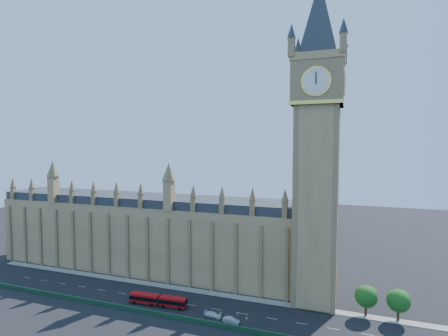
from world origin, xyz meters
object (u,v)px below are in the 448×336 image
(car_silver, at_px, (231,320))
(car_white, at_px, (213,315))
(red_bus, at_px, (158,300))
(car_grey, at_px, (175,304))

(car_silver, height_order, car_white, car_silver)
(red_bus, xyz_separation_m, car_white, (17.74, -1.26, -0.86))
(car_grey, xyz_separation_m, car_white, (13.08, -2.70, 0.06))
(car_grey, relative_size, car_silver, 0.85)
(red_bus, height_order, car_white, red_bus)
(car_white, bearing_deg, car_silver, -97.87)
(red_bus, xyz_separation_m, car_silver, (23.36, -2.50, -0.83))
(car_grey, bearing_deg, car_white, -107.61)
(red_bus, relative_size, car_grey, 4.64)
(red_bus, distance_m, car_grey, 4.96)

